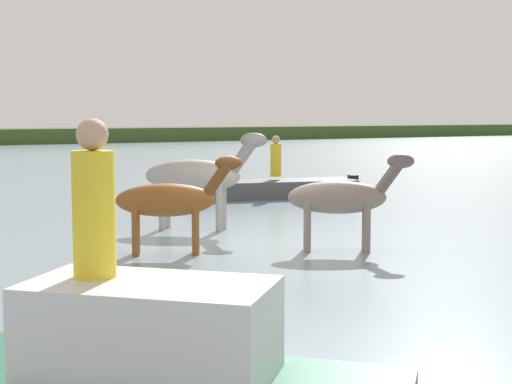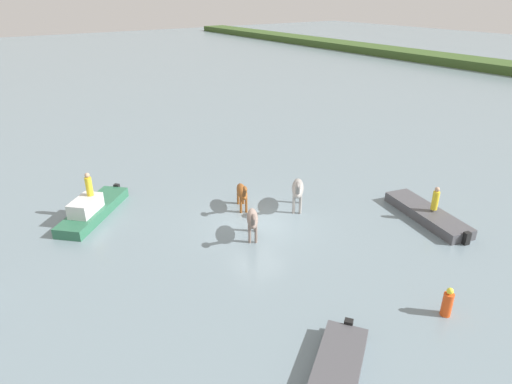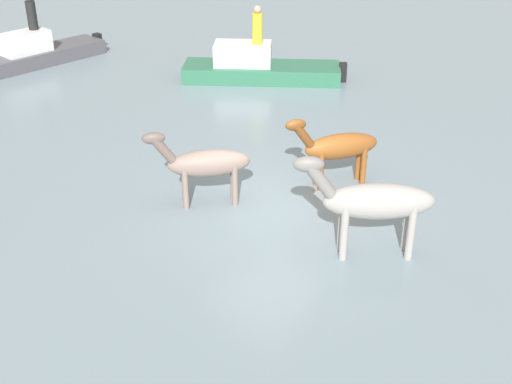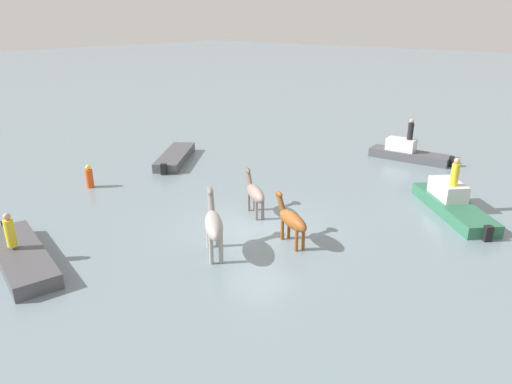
{
  "view_description": "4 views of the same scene",
  "coord_description": "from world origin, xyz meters",
  "views": [
    {
      "loc": [
        -6.94,
        -12.06,
        2.42
      ],
      "look_at": [
        -0.04,
        0.11,
        1.01
      ],
      "focal_mm": 54.4,
      "sensor_mm": 36.0,
      "label": 1
    },
    {
      "loc": [
        15.67,
        -10.87,
        10.46
      ],
      "look_at": [
        -0.92,
        0.53,
        1.16
      ],
      "focal_mm": 30.96,
      "sensor_mm": 36.0,
      "label": 2
    },
    {
      "loc": [
        8.51,
        9.13,
        6.99
      ],
      "look_at": [
        0.78,
        0.28,
        0.71
      ],
      "focal_mm": 46.98,
      "sensor_mm": 36.0,
      "label": 3
    },
    {
      "loc": [
        -10.41,
        12.69,
        7.79
      ],
      "look_at": [
        0.82,
        -0.82,
        1.1
      ],
      "focal_mm": 32.49,
      "sensor_mm": 36.0,
      "label": 4
    }
  ],
  "objects": [
    {
      "name": "ground_plane",
      "position": [
        0.0,
        0.0,
        0.0
      ],
      "size": [
        217.72,
        217.72,
        0.0
      ],
      "primitive_type": "plane",
      "color": "gray"
    },
    {
      "name": "horse_chestnut_trailing",
      "position": [
        -0.08,
        2.54,
        1.12
      ],
      "size": [
        2.25,
        2.01,
        2.03
      ],
      "rotation": [
        0.0,
        0.0,
        5.58
      ],
      "color": "#9E9993",
      "rests_on": "ground_plane"
    },
    {
      "name": "horse_dun_straggler",
      "position": [
        1.05,
        -1.02,
        0.95
      ],
      "size": [
        2.06,
        1.47,
        1.73
      ],
      "rotation": [
        0.0,
        0.0,
        5.72
      ],
      "color": "gray",
      "rests_on": "ground_plane"
    },
    {
      "name": "horse_gray_outer",
      "position": [
        -1.69,
        0.19,
        0.94
      ],
      "size": [
        2.13,
        1.21,
        1.7
      ],
      "rotation": [
        0.0,
        0.0,
        5.86
      ],
      "color": "brown",
      "rests_on": "ground_plane"
    },
    {
      "name": "boat_skiff_near",
      "position": [
        -0.67,
        -12.76,
        0.31
      ],
      "size": [
        4.71,
        1.68,
        1.33
      ],
      "rotation": [
        0.0,
        0.0,
        0.1
      ],
      "color": "#4C4C51",
      "rests_on": "ground_plane"
    },
    {
      "name": "boat_motor_center",
      "position": [
        -5.23,
        -6.49,
        0.32
      ],
      "size": [
        4.54,
        4.51,
        1.35
      ],
      "rotation": [
        0.0,
        0.0,
        5.51
      ],
      "color": "#2D6B4C",
      "rests_on": "ground_plane"
    },
    {
      "name": "boat_dinghy_port",
      "position": [
        4.47,
        7.16,
        0.18
      ],
      "size": [
        5.24,
        2.52,
        0.75
      ],
      "rotation": [
        0.0,
        0.0,
        2.9
      ],
      "color": "#4C4C51",
      "rests_on": "ground_plane"
    },
    {
      "name": "boat_tender_starboard",
      "position": [
        9.43,
        -3.92,
        0.17
      ],
      "size": [
        3.77,
        4.6,
        0.74
      ],
      "rotation": [
        0.0,
        0.0,
        5.32
      ],
      "color": "#4C4C51",
      "rests_on": "ground_plane"
    },
    {
      "name": "person_boatman_standing",
      "position": [
        -0.66,
        -12.81,
        1.73
      ],
      "size": [
        0.32,
        0.32,
        1.19
      ],
      "color": "black",
      "rests_on": "boat_skiff_near"
    },
    {
      "name": "person_helmsman_aft",
      "position": [
        -5.16,
        -6.47,
        1.75
      ],
      "size": [
        0.32,
        0.32,
        1.19
      ],
      "color": "yellow",
      "rests_on": "boat_motor_center"
    },
    {
      "name": "person_spotter_bow",
      "position": [
        4.69,
        7.27,
        1.15
      ],
      "size": [
        0.32,
        0.32,
        1.19
      ],
      "color": "yellow",
      "rests_on": "boat_dinghy_port"
    },
    {
      "name": "buoy_channel_marker",
      "position": [
        9.3,
        1.6,
        0.51
      ],
      "size": [
        0.36,
        0.36,
        1.14
      ],
      "color": "#E54C19",
      "rests_on": "ground_plane"
    }
  ]
}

